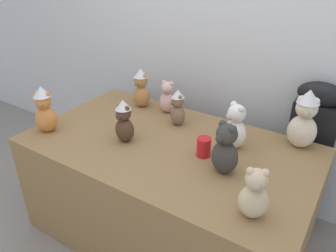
{
  "coord_description": "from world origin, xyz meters",
  "views": [
    {
      "loc": [
        0.9,
        -1.15,
        1.72
      ],
      "look_at": [
        0.0,
        0.25,
        0.83
      ],
      "focal_mm": 34.81,
      "sensor_mm": 36.0,
      "label": 1
    }
  ],
  "objects_px": {
    "teddy_bear_cocoa": "(124,121)",
    "teddy_bear_charcoal": "(225,150)",
    "instrument_case": "(307,156)",
    "teddy_bear_snow": "(235,127)",
    "teddy_bear_mocha": "(178,108)",
    "teddy_bear_cream": "(304,120)",
    "party_cup_red": "(204,147)",
    "teddy_bear_caramel": "(141,88)",
    "display_table": "(168,190)",
    "teddy_bear_blush": "(168,98)",
    "teddy_bear_sand": "(254,195)",
    "teddy_bear_ginger": "(45,110)"
  },
  "relations": [
    {
      "from": "party_cup_red",
      "to": "teddy_bear_caramel",
      "type": "bearing_deg",
      "value": 153.61
    },
    {
      "from": "instrument_case",
      "to": "teddy_bear_snow",
      "type": "bearing_deg",
      "value": -129.72
    },
    {
      "from": "teddy_bear_charcoal",
      "to": "teddy_bear_cream",
      "type": "distance_m",
      "value": 0.54
    },
    {
      "from": "teddy_bear_snow",
      "to": "teddy_bear_cream",
      "type": "relative_size",
      "value": 0.78
    },
    {
      "from": "teddy_bear_mocha",
      "to": "teddy_bear_cocoa",
      "type": "bearing_deg",
      "value": -84.02
    },
    {
      "from": "teddy_bear_cream",
      "to": "teddy_bear_mocha",
      "type": "height_order",
      "value": "teddy_bear_cream"
    },
    {
      "from": "teddy_bear_snow",
      "to": "teddy_bear_cocoa",
      "type": "bearing_deg",
      "value": -121.96
    },
    {
      "from": "teddy_bear_blush",
      "to": "instrument_case",
      "type": "bearing_deg",
      "value": 7.09
    },
    {
      "from": "display_table",
      "to": "teddy_bear_ginger",
      "type": "xyz_separation_m",
      "value": [
        -0.73,
        -0.28,
        0.5
      ]
    },
    {
      "from": "teddy_bear_sand",
      "to": "teddy_bear_blush",
      "type": "bearing_deg",
      "value": 120.52
    },
    {
      "from": "teddy_bear_ginger",
      "to": "teddy_bear_cocoa",
      "type": "distance_m",
      "value": 0.52
    },
    {
      "from": "teddy_bear_caramel",
      "to": "teddy_bear_sand",
      "type": "bearing_deg",
      "value": -27.23
    },
    {
      "from": "teddy_bear_cocoa",
      "to": "teddy_bear_mocha",
      "type": "bearing_deg",
      "value": 72.03
    },
    {
      "from": "teddy_bear_ginger",
      "to": "teddy_bear_mocha",
      "type": "xyz_separation_m",
      "value": [
        0.65,
        0.52,
        -0.03
      ]
    },
    {
      "from": "teddy_bear_cream",
      "to": "teddy_bear_blush",
      "type": "distance_m",
      "value": 0.9
    },
    {
      "from": "teddy_bear_cocoa",
      "to": "teddy_bear_charcoal",
      "type": "xyz_separation_m",
      "value": [
        0.63,
        0.03,
        0.0
      ]
    },
    {
      "from": "teddy_bear_mocha",
      "to": "party_cup_red",
      "type": "distance_m",
      "value": 0.4
    },
    {
      "from": "teddy_bear_ginger",
      "to": "teddy_bear_blush",
      "type": "xyz_separation_m",
      "value": [
        0.49,
        0.65,
        -0.04
      ]
    },
    {
      "from": "display_table",
      "to": "teddy_bear_snow",
      "type": "xyz_separation_m",
      "value": [
        0.34,
        0.18,
        0.48
      ]
    },
    {
      "from": "teddy_bear_sand",
      "to": "teddy_bear_snow",
      "type": "bearing_deg",
      "value": 99.06
    },
    {
      "from": "display_table",
      "to": "teddy_bear_sand",
      "type": "xyz_separation_m",
      "value": [
        0.63,
        -0.31,
        0.47
      ]
    },
    {
      "from": "teddy_bear_snow",
      "to": "teddy_bear_caramel",
      "type": "bearing_deg",
      "value": -160.45
    },
    {
      "from": "teddy_bear_ginger",
      "to": "teddy_bear_cream",
      "type": "relative_size",
      "value": 0.85
    },
    {
      "from": "teddy_bear_ginger",
      "to": "teddy_bear_snow",
      "type": "bearing_deg",
      "value": -4.19
    },
    {
      "from": "instrument_case",
      "to": "party_cup_red",
      "type": "bearing_deg",
      "value": -127.28
    },
    {
      "from": "instrument_case",
      "to": "display_table",
      "type": "bearing_deg",
      "value": -138.85
    },
    {
      "from": "teddy_bear_ginger",
      "to": "teddy_bear_cream",
      "type": "bearing_deg",
      "value": -1.69
    },
    {
      "from": "display_table",
      "to": "instrument_case",
      "type": "distance_m",
      "value": 0.94
    },
    {
      "from": "teddy_bear_blush",
      "to": "teddy_bear_mocha",
      "type": "height_order",
      "value": "teddy_bear_mocha"
    },
    {
      "from": "teddy_bear_charcoal",
      "to": "teddy_bear_blush",
      "type": "distance_m",
      "value": 0.77
    },
    {
      "from": "teddy_bear_sand",
      "to": "teddy_bear_mocha",
      "type": "distance_m",
      "value": 0.9
    },
    {
      "from": "instrument_case",
      "to": "teddy_bear_sand",
      "type": "bearing_deg",
      "value": -94.55
    },
    {
      "from": "display_table",
      "to": "teddy_bear_snow",
      "type": "relative_size",
      "value": 6.17
    },
    {
      "from": "teddy_bear_caramel",
      "to": "teddy_bear_blush",
      "type": "bearing_deg",
      "value": 10.01
    },
    {
      "from": "teddy_bear_cocoa",
      "to": "teddy_bear_mocha",
      "type": "relative_size",
      "value": 1.1
    },
    {
      "from": "teddy_bear_cocoa",
      "to": "party_cup_red",
      "type": "distance_m",
      "value": 0.49
    },
    {
      "from": "teddy_bear_ginger",
      "to": "teddy_bear_cocoa",
      "type": "bearing_deg",
      "value": -8.42
    },
    {
      "from": "teddy_bear_snow",
      "to": "teddy_bear_cream",
      "type": "height_order",
      "value": "teddy_bear_cream"
    },
    {
      "from": "teddy_bear_cocoa",
      "to": "teddy_bear_caramel",
      "type": "height_order",
      "value": "teddy_bear_caramel"
    },
    {
      "from": "teddy_bear_caramel",
      "to": "teddy_bear_mocha",
      "type": "bearing_deg",
      "value": -11.4
    },
    {
      "from": "display_table",
      "to": "teddy_bear_blush",
      "type": "distance_m",
      "value": 0.64
    },
    {
      "from": "teddy_bear_cocoa",
      "to": "party_cup_red",
      "type": "height_order",
      "value": "teddy_bear_cocoa"
    },
    {
      "from": "instrument_case",
      "to": "teddy_bear_snow",
      "type": "distance_m",
      "value": 0.64
    },
    {
      "from": "teddy_bear_snow",
      "to": "teddy_bear_cream",
      "type": "distance_m",
      "value": 0.39
    },
    {
      "from": "teddy_bear_snow",
      "to": "teddy_bear_mocha",
      "type": "height_order",
      "value": "teddy_bear_snow"
    },
    {
      "from": "teddy_bear_sand",
      "to": "teddy_bear_blush",
      "type": "xyz_separation_m",
      "value": [
        -0.87,
        0.67,
        -0.01
      ]
    },
    {
      "from": "teddy_bear_charcoal",
      "to": "teddy_bear_cream",
      "type": "relative_size",
      "value": 0.8
    },
    {
      "from": "teddy_bear_cocoa",
      "to": "teddy_bear_charcoal",
      "type": "height_order",
      "value": "teddy_bear_charcoal"
    },
    {
      "from": "teddy_bear_snow",
      "to": "teddy_bear_sand",
      "type": "bearing_deg",
      "value": -28.1
    },
    {
      "from": "teddy_bear_cocoa",
      "to": "teddy_bear_sand",
      "type": "relative_size",
      "value": 1.08
    }
  ]
}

